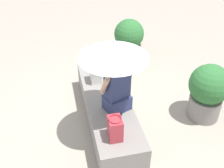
# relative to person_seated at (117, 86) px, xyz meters

# --- Properties ---
(ground_plane) EXTENTS (14.00, 14.00, 0.00)m
(ground_plane) POSITION_rel_person_seated_xyz_m (-0.25, -0.09, -0.84)
(ground_plane) COLOR #9E9384
(stone_bench) EXTENTS (2.22, 0.64, 0.46)m
(stone_bench) POSITION_rel_person_seated_xyz_m (-0.25, -0.09, -0.62)
(stone_bench) COLOR gray
(stone_bench) RESTS_ON ground
(person_seated) EXTENTS (0.38, 0.51, 0.90)m
(person_seated) POSITION_rel_person_seated_xyz_m (0.00, 0.00, 0.00)
(person_seated) COLOR navy
(person_seated) RESTS_ON stone_bench
(parasol) EXTENTS (0.88, 0.88, 1.14)m
(parasol) POSITION_rel_person_seated_xyz_m (0.09, -0.07, 0.62)
(parasol) COLOR #B7B7BC
(parasol) RESTS_ON stone_bench
(handbag_black) EXTENTS (0.22, 0.17, 0.33)m
(handbag_black) POSITION_rel_person_seated_xyz_m (-0.74, -0.18, -0.23)
(handbag_black) COLOR silver
(handbag_black) RESTS_ON stone_bench
(tote_bag_canvas) EXTENTS (0.22, 0.17, 0.33)m
(tote_bag_canvas) POSITION_rel_person_seated_xyz_m (0.55, -0.16, -0.23)
(tote_bag_canvas) COLOR #B2333D
(tote_bag_canvas) RESTS_ON stone_bench
(shoulder_bag_spare) EXTENTS (0.25, 0.19, 0.30)m
(shoulder_bag_spare) POSITION_rel_person_seated_xyz_m (-1.05, -0.01, -0.24)
(shoulder_bag_spare) COLOR #335184
(shoulder_bag_spare) RESTS_ON stone_bench
(planter_near) EXTENTS (0.63, 0.63, 0.94)m
(planter_near) POSITION_rel_person_seated_xyz_m (-0.03, 1.45, -0.34)
(planter_near) COLOR gray
(planter_near) RESTS_ON ground
(planter_far) EXTENTS (0.60, 0.60, 0.95)m
(planter_far) POSITION_rel_person_seated_xyz_m (-1.94, 0.72, -0.34)
(planter_far) COLOR brown
(planter_far) RESTS_ON ground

